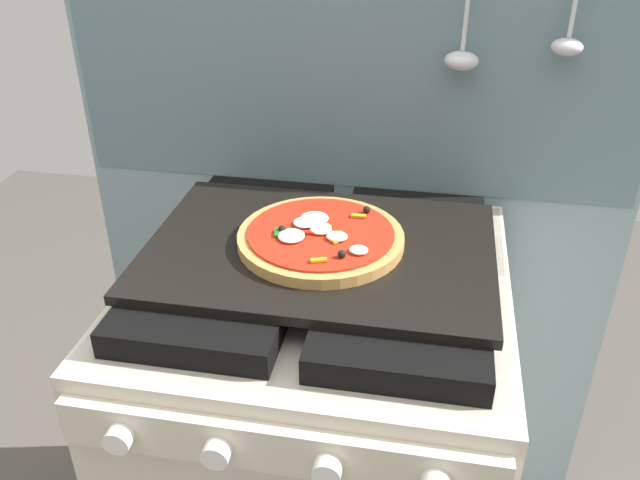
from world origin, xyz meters
TOP-DOWN VIEW (x-y plane):
  - kitchen_backsplash at (0.00, 0.33)m, footprint 1.10×0.09m
  - stove at (-0.00, -0.00)m, footprint 0.60×0.64m
  - baking_tray at (0.00, 0.00)m, footprint 0.54×0.38m
  - pizza_left at (-0.00, 0.01)m, footprint 0.26×0.26m

SIDE VIEW (x-z plane):
  - stove at x=0.00m, z-range 0.00..0.90m
  - kitchen_backsplash at x=0.00m, z-range 0.01..1.56m
  - baking_tray at x=0.00m, z-range 0.90..0.92m
  - pizza_left at x=0.00m, z-range 0.91..0.94m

